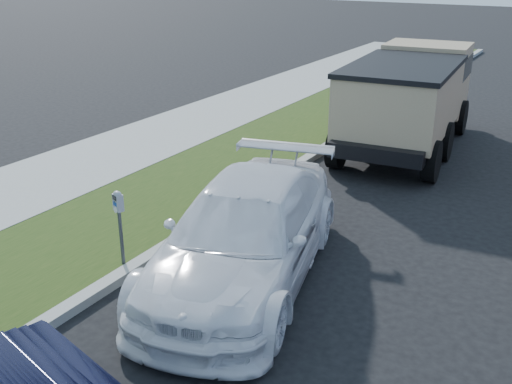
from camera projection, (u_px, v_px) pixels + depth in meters
The scene contains 5 objects.
ground at pixel (300, 288), 9.43m from camera, with size 120.00×120.00×0.00m, color black.
streetside at pixel (121, 182), 13.63m from camera, with size 6.12×50.00×0.15m.
parking_meter at pixel (119, 212), 9.56m from camera, with size 0.21×0.17×1.30m.
white_wagon at pixel (248, 233), 9.47m from camera, with size 2.21×5.45×1.58m, color white.
dump_truck at pixel (410, 95), 15.95m from camera, with size 3.02×6.60×2.51m.
Camera 1 is at (3.55, -7.44, 4.89)m, focal length 42.00 mm.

